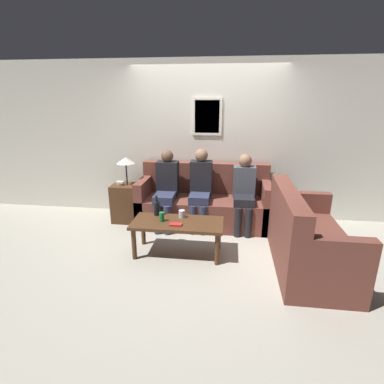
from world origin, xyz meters
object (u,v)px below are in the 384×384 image
wine_bottle (157,208)px  drinking_glass (182,214)px  couch_main (204,203)px  person_right (244,190)px  person_middle (200,186)px  person_left (166,186)px  coffee_table (178,226)px  couch_side (306,241)px

wine_bottle → drinking_glass: wine_bottle is taller
couch_main → person_right: size_ratio=1.78×
person_middle → person_right: (0.68, -0.02, -0.03)m
person_middle → person_left: bearing=-175.4°
person_middle → drinking_glass: bearing=-102.0°
wine_bottle → person_right: person_right is taller
drinking_glass → person_left: person_left is taller
coffee_table → person_right: person_right is taller
person_left → person_right: person_left is taller
person_left → person_middle: person_middle is taller
person_middle → coffee_table: bearing=-101.9°
drinking_glass → person_left: (-0.37, 0.75, 0.15)m
coffee_table → person_left: (-0.34, 0.90, 0.26)m
couch_main → drinking_glass: couch_main is taller
couch_main → person_right: 0.72m
couch_side → person_left: person_left is taller
couch_main → person_middle: 0.37m
coffee_table → person_middle: person_middle is taller
couch_side → couch_main: bearing=48.3°
person_middle → couch_side: bearing=-37.3°
coffee_table → person_middle: bearing=78.1°
couch_side → person_right: person_right is taller
wine_bottle → person_middle: size_ratio=0.22×
wine_bottle → person_left: 0.72m
coffee_table → person_middle: size_ratio=0.95×
wine_bottle → drinking_glass: 0.36m
person_right → person_left: bearing=-178.8°
couch_side → coffee_table: size_ratio=1.33×
coffee_table → couch_side: bearing=-4.1°
wine_bottle → person_left: person_left is taller
drinking_glass → coffee_table: bearing=-101.6°
coffee_table → couch_main: bearing=77.3°
couch_main → drinking_glass: bearing=-102.9°
couch_side → person_left: 2.20m
person_middle → couch_main: bearing=71.9°
person_right → person_middle: bearing=178.6°
drinking_glass → person_middle: size_ratio=0.08×
coffee_table → person_left: size_ratio=0.97×
couch_main → person_middle: bearing=-108.1°
couch_main → wine_bottle: (-0.57, -0.89, 0.23)m
drinking_glass → person_middle: 0.83m
drinking_glass → person_middle: (0.17, 0.79, 0.17)m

